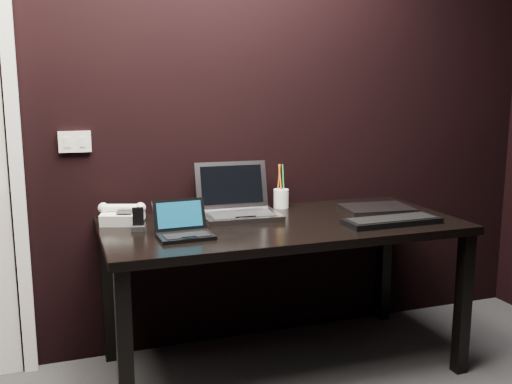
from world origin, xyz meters
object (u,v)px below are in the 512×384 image
object	(u,v)px
silver_laptop	(238,207)
ext_keyboard	(392,221)
netbook	(184,230)
mobile_phone	(138,222)
closed_laptop	(376,209)
desk_phone	(123,215)
pen_cup	(281,198)
desk	(282,238)

from	to	relation	value
silver_laptop	ext_keyboard	distance (m)	0.75
netbook	mobile_phone	size ratio (longest dim) A/B	2.34
closed_laptop	mobile_phone	xyz separation A→B (m)	(-1.23, -0.00, 0.03)
silver_laptop	desk_phone	world-z (taller)	silver_laptop
netbook	desk_phone	world-z (taller)	netbook
desk_phone	pen_cup	distance (m)	0.85
netbook	closed_laptop	bearing A→B (deg)	9.76
closed_laptop	mobile_phone	world-z (taller)	mobile_phone
silver_laptop	ext_keyboard	xyz separation A→B (m)	(0.64, -0.39, -0.03)
silver_laptop	mobile_phone	distance (m)	0.52
desk	ext_keyboard	bearing A→B (deg)	-23.89
silver_laptop	pen_cup	size ratio (longest dim) A/B	1.64
netbook	closed_laptop	xyz separation A→B (m)	(1.06, 0.18, -0.02)
netbook	pen_cup	xyz separation A→B (m)	(0.62, 0.43, 0.02)
closed_laptop	desk_phone	size ratio (longest dim) A/B	1.60
desk	closed_laptop	bearing A→B (deg)	6.93
ext_keyboard	mobile_phone	distance (m)	1.18
silver_laptop	desk_phone	xyz separation A→B (m)	(-0.56, 0.04, -0.01)
ext_keyboard	pen_cup	distance (m)	0.63
desk	ext_keyboard	world-z (taller)	ext_keyboard
desk	closed_laptop	xyz separation A→B (m)	(0.56, 0.07, 0.09)
mobile_phone	desk	bearing A→B (deg)	-5.68
closed_laptop	desk_phone	distance (m)	1.29
desk	pen_cup	bearing A→B (deg)	69.35
desk	desk_phone	world-z (taller)	desk_phone
closed_laptop	pen_cup	xyz separation A→B (m)	(-0.44, 0.24, 0.04)
desk	desk_phone	size ratio (longest dim) A/B	7.30
ext_keyboard	desk_phone	distance (m)	1.28
silver_laptop	ext_keyboard	bearing A→B (deg)	-31.50
ext_keyboard	closed_laptop	world-z (taller)	ext_keyboard
netbook	desk	bearing A→B (deg)	12.82
desk	pen_cup	xyz separation A→B (m)	(0.12, 0.31, 0.13)
netbook	silver_laptop	size ratio (longest dim) A/B	0.62
desk	ext_keyboard	xyz separation A→B (m)	(0.47, -0.21, 0.09)
closed_laptop	desk	bearing A→B (deg)	-173.07
netbook	mobile_phone	bearing A→B (deg)	133.02
desk	netbook	bearing A→B (deg)	-167.18
netbook	ext_keyboard	xyz separation A→B (m)	(0.98, -0.09, -0.02)
pen_cup	desk	bearing A→B (deg)	-110.65
closed_laptop	pen_cup	world-z (taller)	pen_cup
desk_phone	mobile_phone	bearing A→B (deg)	-71.49
desk_phone	mobile_phone	xyz separation A→B (m)	(0.05, -0.15, -0.00)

